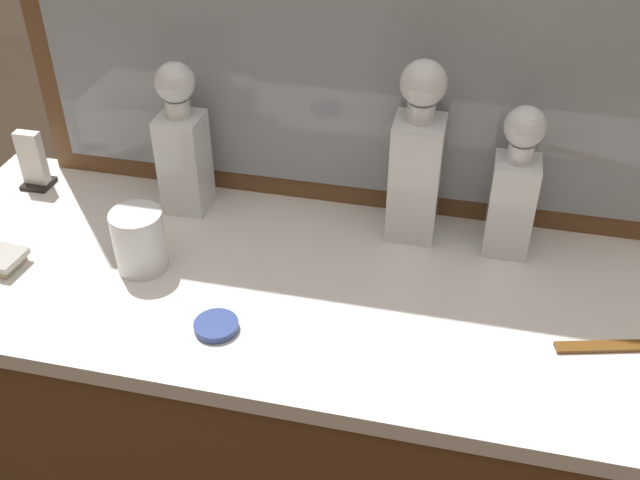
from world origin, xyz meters
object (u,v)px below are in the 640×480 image
at_px(tortoiseshell_comb, 603,347).
at_px(napkin_holder, 34,164).
at_px(crystal_decanter_front, 183,153).
at_px(crystal_tumbler_front, 140,243).
at_px(porcelain_dish, 216,326).
at_px(crystal_decanter_rear, 513,196).
at_px(crystal_decanter_far_right, 416,168).

height_order(tortoiseshell_comb, napkin_holder, napkin_holder).
distance_m(crystal_decanter_front, tortoiseshell_comb, 0.73).
distance_m(crystal_tumbler_front, napkin_holder, 0.34).
relative_size(porcelain_dish, napkin_holder, 0.59).
distance_m(crystal_tumbler_front, tortoiseshell_comb, 0.70).
relative_size(crystal_decanter_rear, crystal_tumbler_front, 2.52).
distance_m(crystal_decanter_far_right, porcelain_dish, 0.41).
xyz_separation_m(crystal_decanter_far_right, crystal_tumbler_front, (-0.40, -0.19, -0.08)).
bearing_deg(crystal_decanter_rear, napkin_holder, 179.72).
relative_size(crystal_decanter_rear, tortoiseshell_comb, 1.90).
xyz_separation_m(crystal_tumbler_front, tortoiseshell_comb, (0.70, -0.03, -0.04)).
xyz_separation_m(crystal_decanter_rear, tortoiseshell_comb, (0.14, -0.21, -0.10)).
distance_m(crystal_tumbler_front, porcelain_dish, 0.20).
distance_m(crystal_decanter_rear, crystal_tumbler_front, 0.59).
relative_size(crystal_decanter_rear, porcelain_dish, 3.94).
distance_m(crystal_decanter_front, crystal_decanter_rear, 0.55).
height_order(crystal_decanter_rear, crystal_tumbler_front, crystal_decanter_rear).
bearing_deg(crystal_decanter_front, tortoiseshell_comb, -16.97).
height_order(crystal_decanter_rear, napkin_holder, crystal_decanter_rear).
bearing_deg(crystal_decanter_far_right, crystal_decanter_front, -178.64).
xyz_separation_m(crystal_decanter_rear, crystal_tumbler_front, (-0.56, -0.18, -0.06)).
distance_m(crystal_decanter_rear, napkin_holder, 0.85).
bearing_deg(crystal_decanter_rear, tortoiseshell_comb, -55.79).
relative_size(crystal_decanter_front, napkin_holder, 2.45).
height_order(crystal_decanter_far_right, napkin_holder, crystal_decanter_far_right).
xyz_separation_m(crystal_tumbler_front, napkin_holder, (-0.29, 0.18, 0.00)).
height_order(crystal_decanter_rear, porcelain_dish, crystal_decanter_rear).
relative_size(crystal_tumbler_front, porcelain_dish, 1.56).
distance_m(porcelain_dish, tortoiseshell_comb, 0.54).
height_order(crystal_tumbler_front, porcelain_dish, crystal_tumbler_front).
bearing_deg(tortoiseshell_comb, crystal_decanter_rear, 124.21).
bearing_deg(crystal_decanter_far_right, tortoiseshell_comb, -36.59).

